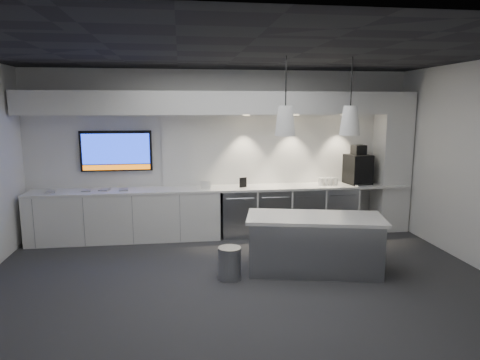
{
  "coord_description": "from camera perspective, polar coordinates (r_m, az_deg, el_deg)",
  "views": [
    {
      "loc": [
        -0.76,
        -5.38,
        2.34
      ],
      "look_at": [
        0.14,
        1.1,
        1.21
      ],
      "focal_mm": 32.0,
      "sensor_mm": 36.0,
      "label": 1
    }
  ],
  "objects": [
    {
      "name": "floor",
      "position": [
        5.91,
        0.1,
        -13.54
      ],
      "size": [
        7.0,
        7.0,
        0.0
      ],
      "primitive_type": "plane",
      "color": "#2E2E30",
      "rests_on": "ground"
    },
    {
      "name": "ceiling",
      "position": [
        5.47,
        0.11,
        16.7
      ],
      "size": [
        7.0,
        7.0,
        0.0
      ],
      "primitive_type": "plane",
      "rotation": [
        3.14,
        0.0,
        0.0
      ],
      "color": "black",
      "rests_on": "wall_back"
    },
    {
      "name": "wall_back",
      "position": [
        7.96,
        -2.4,
        3.69
      ],
      "size": [
        7.0,
        0.0,
        7.0
      ],
      "primitive_type": "plane",
      "rotation": [
        1.57,
        0.0,
        0.0
      ],
      "color": "white",
      "rests_on": "floor"
    },
    {
      "name": "wall_front",
      "position": [
        3.09,
        6.61,
        -6.02
      ],
      "size": [
        7.0,
        0.0,
        7.0
      ],
      "primitive_type": "plane",
      "rotation": [
        -1.57,
        0.0,
        0.0
      ],
      "color": "white",
      "rests_on": "floor"
    },
    {
      "name": "back_counter",
      "position": [
        7.73,
        -2.14,
        -1.14
      ],
      "size": [
        6.8,
        0.65,
        0.04
      ],
      "primitive_type": "cube",
      "color": "white",
      "rests_on": "left_base_cabinets"
    },
    {
      "name": "left_base_cabinets",
      "position": [
        7.85,
        -14.97,
        -4.66
      ],
      "size": [
        3.3,
        0.63,
        0.86
      ],
      "primitive_type": "cube",
      "color": "white",
      "rests_on": "floor"
    },
    {
      "name": "fridge_unit_a",
      "position": [
        7.86,
        -0.3,
        -4.35
      ],
      "size": [
        0.6,
        0.61,
        0.85
      ],
      "primitive_type": "cube",
      "color": "gray",
      "rests_on": "floor"
    },
    {
      "name": "fridge_unit_b",
      "position": [
        7.96,
        4.21,
        -4.19
      ],
      "size": [
        0.6,
        0.61,
        0.85
      ],
      "primitive_type": "cube",
      "color": "gray",
      "rests_on": "floor"
    },
    {
      "name": "fridge_unit_c",
      "position": [
        8.11,
        8.58,
        -4.01
      ],
      "size": [
        0.6,
        0.61,
        0.85
      ],
      "primitive_type": "cube",
      "color": "gray",
      "rests_on": "floor"
    },
    {
      "name": "fridge_unit_d",
      "position": [
        8.31,
        12.76,
        -3.81
      ],
      "size": [
        0.6,
        0.61,
        0.85
      ],
      "primitive_type": "cube",
      "color": "gray",
      "rests_on": "floor"
    },
    {
      "name": "backsplash",
      "position": [
        8.14,
        6.07,
        4.13
      ],
      "size": [
        4.6,
        0.03,
        1.3
      ],
      "primitive_type": "cube",
      "color": "white",
      "rests_on": "wall_back"
    },
    {
      "name": "soffit",
      "position": [
        7.62,
        -2.23,
        10.2
      ],
      "size": [
        6.9,
        0.6,
        0.4
      ],
      "primitive_type": "cube",
      "color": "white",
      "rests_on": "wall_back"
    },
    {
      "name": "column",
      "position": [
        8.61,
        19.54,
        2.26
      ],
      "size": [
        0.55,
        0.55,
        2.6
      ],
      "primitive_type": "cube",
      "color": "white",
      "rests_on": "floor"
    },
    {
      "name": "wall_tv",
      "position": [
        7.95,
        -16.16,
        3.74
      ],
      "size": [
        1.25,
        0.07,
        0.72
      ],
      "color": "black",
      "rests_on": "wall_back"
    },
    {
      "name": "island",
      "position": [
        6.26,
        9.87,
        -8.35
      ],
      "size": [
        2.05,
        1.22,
        0.81
      ],
      "rotation": [
        0.0,
        0.0,
        -0.22
      ],
      "color": "gray",
      "rests_on": "floor"
    },
    {
      "name": "bin",
      "position": [
        5.97,
        -1.4,
        -11.02
      ],
      "size": [
        0.41,
        0.41,
        0.45
      ],
      "primitive_type": "cylinder",
      "rotation": [
        0.0,
        0.0,
        -0.34
      ],
      "color": "gray",
      "rests_on": "floor"
    },
    {
      "name": "coffee_machine",
      "position": [
        8.34,
        15.44,
        1.56
      ],
      "size": [
        0.46,
        0.62,
        0.73
      ],
      "rotation": [
        0.0,
        0.0,
        0.13
      ],
      "color": "black",
      "rests_on": "back_counter"
    },
    {
      "name": "sign_black",
      "position": [
        7.71,
        0.41,
        -0.32
      ],
      "size": [
        0.14,
        0.07,
        0.18
      ],
      "primitive_type": "cube",
      "rotation": [
        0.0,
        0.0,
        0.35
      ],
      "color": "black",
      "rests_on": "back_counter"
    },
    {
      "name": "sign_white",
      "position": [
        7.58,
        -4.62,
        -0.69
      ],
      "size": [
        0.18,
        0.03,
        0.14
      ],
      "primitive_type": "cube",
      "rotation": [
        0.0,
        0.0,
        -0.05
      ],
      "color": "white",
      "rests_on": "back_counter"
    },
    {
      "name": "cup_cluster",
      "position": [
        8.11,
        11.67,
        -0.17
      ],
      "size": [
        0.35,
        0.16,
        0.14
      ],
      "primitive_type": null,
      "color": "white",
      "rests_on": "back_counter"
    },
    {
      "name": "tray_a",
      "position": [
        7.94,
        -23.96,
        -1.45
      ],
      "size": [
        0.19,
        0.19,
        0.02
      ],
      "primitive_type": "cube",
      "rotation": [
        0.0,
        0.0,
        0.2
      ],
      "color": "#959595",
      "rests_on": "back_counter"
    },
    {
      "name": "tray_b",
      "position": [
        7.83,
        -19.75,
        -1.33
      ],
      "size": [
        0.16,
        0.16,
        0.02
      ],
      "primitive_type": "cube",
      "rotation": [
        0.0,
        0.0,
        -0.01
      ],
      "color": "#959595",
      "rests_on": "back_counter"
    },
    {
      "name": "tray_c",
      "position": [
        7.79,
        -17.64,
        -1.26
      ],
      "size": [
        0.2,
        0.2,
        0.02
      ],
      "primitive_type": "cube",
      "rotation": [
        0.0,
        0.0,
        -0.26
      ],
      "color": "#959595",
      "rests_on": "back_counter"
    },
    {
      "name": "tray_d",
      "position": [
        7.71,
        -15.24,
        -1.26
      ],
      "size": [
        0.17,
        0.17,
        0.02
      ],
      "primitive_type": "cube",
      "rotation": [
        0.0,
        0.0,
        0.08
      ],
      "color": "#959595",
      "rests_on": "back_counter"
    },
    {
      "name": "pendant_left",
      "position": [
        5.83,
        6.06,
        7.88
      ],
      "size": [
        0.28,
        0.28,
        1.1
      ],
      "color": "white",
      "rests_on": "ceiling"
    },
    {
      "name": "pendant_right",
      "position": [
        6.12,
        14.45,
        7.71
      ],
      "size": [
        0.28,
        0.28,
        1.1
      ],
      "color": "white",
      "rests_on": "ceiling"
    }
  ]
}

